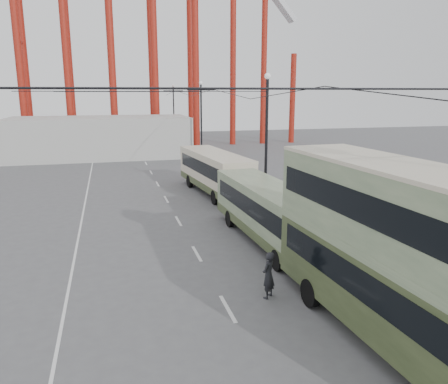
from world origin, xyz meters
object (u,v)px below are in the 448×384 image
object	(u,v)px
single_decker_cream	(215,171)
pedestrian	(268,275)
double_decker_bus	(399,248)
single_decker_green	(269,211)

from	to	relation	value
single_decker_cream	pedestrian	size ratio (longest dim) A/B	5.70
double_decker_bus	single_decker_green	xyz separation A→B (m)	(-0.36, 10.35, -1.54)
single_decker_green	single_decker_cream	bearing A→B (deg)	87.81
double_decker_bus	pedestrian	distance (m)	5.47
double_decker_bus	pedestrian	size ratio (longest dim) A/B	5.81
double_decker_bus	pedestrian	xyz separation A→B (m)	(-2.71, 4.12, -2.35)
double_decker_bus	pedestrian	bearing A→B (deg)	120.32
double_decker_bus	single_decker_green	bearing A→B (deg)	88.99
single_decker_green	pedestrian	size ratio (longest dim) A/B	5.86
double_decker_bus	single_decker_green	distance (m)	10.47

